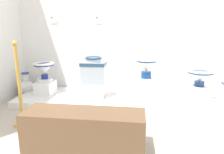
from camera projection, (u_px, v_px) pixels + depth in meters
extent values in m
cube|color=#B2A899|center=(107.00, 151.00, 2.02)|extent=(5.84, 5.36, 0.02)
cube|color=white|center=(123.00, 5.00, 3.50)|extent=(4.04, 0.06, 3.22)
cube|color=white|center=(119.00, 100.00, 3.34)|extent=(3.35, 0.96, 0.10)
cube|color=white|center=(46.00, 88.00, 3.48)|extent=(0.28, 0.33, 0.22)
cylinder|color=white|center=(45.00, 80.00, 3.45)|extent=(0.26, 0.26, 0.06)
cylinder|color=navy|center=(45.00, 76.00, 3.43)|extent=(0.12, 0.12, 0.08)
cone|color=white|center=(44.00, 69.00, 3.40)|extent=(0.34, 0.34, 0.18)
cylinder|color=navy|center=(44.00, 65.00, 3.39)|extent=(0.33, 0.33, 0.03)
torus|color=white|center=(44.00, 64.00, 3.38)|extent=(0.35, 0.35, 0.04)
cylinder|color=navy|center=(44.00, 64.00, 3.38)|extent=(0.24, 0.24, 0.01)
cube|color=white|center=(94.00, 90.00, 3.31)|extent=(0.34, 0.35, 0.22)
cube|color=silver|center=(94.00, 73.00, 3.25)|extent=(0.39, 0.26, 0.36)
cube|color=navy|center=(94.00, 64.00, 3.21)|extent=(0.39, 0.27, 0.05)
cylinder|color=silver|center=(93.00, 60.00, 3.20)|extent=(0.25, 0.25, 0.06)
torus|color=navy|center=(93.00, 58.00, 3.19)|extent=(0.27, 0.27, 0.04)
cube|color=white|center=(146.00, 90.00, 3.30)|extent=(0.29, 0.28, 0.25)
cylinder|color=white|center=(146.00, 80.00, 3.27)|extent=(0.29, 0.29, 0.07)
cylinder|color=#18458E|center=(146.00, 75.00, 3.25)|extent=(0.16, 0.16, 0.11)
cone|color=white|center=(146.00, 66.00, 3.21)|extent=(0.30, 0.30, 0.19)
cylinder|color=#18458E|center=(147.00, 61.00, 3.20)|extent=(0.30, 0.30, 0.03)
torus|color=white|center=(147.00, 60.00, 3.19)|extent=(0.32, 0.32, 0.04)
cylinder|color=#18458E|center=(147.00, 60.00, 3.19)|extent=(0.21, 0.21, 0.01)
cube|color=white|center=(198.00, 94.00, 3.19)|extent=(0.29, 0.36, 0.17)
cylinder|color=white|center=(199.00, 88.00, 3.16)|extent=(0.27, 0.27, 0.05)
cylinder|color=navy|center=(199.00, 84.00, 3.15)|extent=(0.15, 0.15, 0.08)
cone|color=white|center=(200.00, 76.00, 3.12)|extent=(0.38, 0.38, 0.16)
cylinder|color=navy|center=(200.00, 72.00, 3.11)|extent=(0.37, 0.37, 0.03)
torus|color=white|center=(201.00, 71.00, 3.10)|extent=(0.39, 0.39, 0.04)
cylinder|color=navy|center=(200.00, 71.00, 3.10)|extent=(0.27, 0.27, 0.01)
cube|color=white|center=(54.00, 20.00, 3.68)|extent=(0.12, 0.01, 0.13)
cube|color=slate|center=(52.00, 18.00, 3.67)|extent=(0.02, 0.01, 0.02)
cube|color=white|center=(99.00, 20.00, 3.58)|extent=(0.13, 0.01, 0.13)
cube|color=#5B9E4C|center=(97.00, 18.00, 3.57)|extent=(0.02, 0.01, 0.02)
cylinder|color=navy|center=(27.00, 95.00, 3.72)|extent=(0.16, 0.16, 0.03)
ellipsoid|color=white|center=(27.00, 87.00, 3.68)|extent=(0.27, 0.27, 0.26)
cylinder|color=white|center=(26.00, 77.00, 3.64)|extent=(0.10, 0.10, 0.13)
torus|color=navy|center=(25.00, 73.00, 3.62)|extent=(0.14, 0.14, 0.02)
cylinder|color=#3A5084|center=(224.00, 102.00, 3.32)|extent=(0.15, 0.15, 0.03)
ellipsoid|color=white|center=(224.00, 96.00, 3.30)|extent=(0.30, 0.30, 0.18)
cylinder|color=gold|center=(23.00, 123.00, 2.58)|extent=(0.23, 0.23, 0.02)
cylinder|color=gold|center=(19.00, 86.00, 2.47)|extent=(0.04, 0.04, 0.97)
sphere|color=gold|center=(15.00, 43.00, 2.35)|extent=(0.06, 0.06, 0.06)
cube|color=brown|center=(84.00, 130.00, 2.01)|extent=(1.20, 0.36, 0.40)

